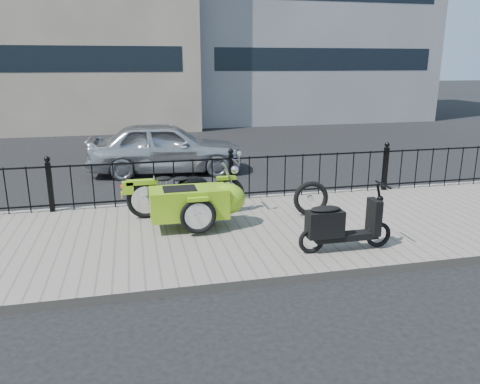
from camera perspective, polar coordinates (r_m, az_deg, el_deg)
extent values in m
plane|color=black|center=(8.57, 0.71, -4.11)|extent=(120.00, 120.00, 0.00)
cube|color=gray|center=(8.09, 1.56, -4.87)|extent=(30.00, 3.80, 0.12)
cube|color=gray|center=(9.89, -1.26, -1.04)|extent=(30.00, 0.10, 0.12)
cylinder|color=black|center=(9.53, -1.13, 4.09)|extent=(14.00, 0.04, 0.04)
cylinder|color=black|center=(9.70, -1.10, -0.25)|extent=(14.00, 0.04, 0.04)
cube|color=black|center=(9.55, -22.13, 0.55)|extent=(0.09, 0.09, 0.96)
sphere|color=black|center=(9.43, -22.46, 3.72)|extent=(0.11, 0.11, 0.11)
cube|color=black|center=(9.61, -1.11, 1.81)|extent=(0.09, 0.09, 0.96)
sphere|color=black|center=(9.50, -1.13, 4.98)|extent=(0.11, 0.11, 0.11)
cube|color=black|center=(10.87, 17.27, 2.72)|extent=(0.09, 0.09, 0.96)
sphere|color=black|center=(10.77, 17.51, 5.52)|extent=(0.11, 0.11, 0.11)
cube|color=black|center=(20.27, -25.49, 14.45)|extent=(12.50, 0.06, 1.00)
cube|color=black|center=(22.68, 10.53, 15.61)|extent=(10.50, 0.06, 1.00)
torus|color=black|center=(8.83, -1.65, -0.35)|extent=(0.69, 0.09, 0.69)
torus|color=black|center=(8.67, -11.42, -0.96)|extent=(0.69, 0.09, 0.69)
torus|color=black|center=(7.64, -5.11, -2.97)|extent=(0.60, 0.08, 0.60)
cube|color=gray|center=(8.71, -6.50, -0.53)|extent=(0.34, 0.22, 0.24)
cylinder|color=black|center=(8.73, -6.48, -0.97)|extent=(1.40, 0.04, 0.04)
ellipsoid|color=black|center=(8.66, -5.76, 1.04)|extent=(0.54, 0.29, 0.26)
cylinder|color=silver|center=(8.71, -0.52, 3.64)|extent=(0.03, 0.56, 0.03)
cylinder|color=silver|center=(8.76, -1.28, 1.62)|extent=(0.25, 0.04, 0.59)
sphere|color=silver|center=(8.74, -0.65, 2.74)|extent=(0.15, 0.15, 0.15)
cube|color=#7CB016|center=(8.74, -1.67, 1.73)|extent=(0.36, 0.12, 0.06)
cube|color=#7CB016|center=(8.58, -11.87, 1.20)|extent=(0.55, 0.16, 0.08)
ellipsoid|color=black|center=(8.61, -7.23, 1.60)|extent=(0.31, 0.22, 0.08)
ellipsoid|color=black|center=(8.58, -9.35, 1.61)|extent=(0.31, 0.22, 0.08)
sphere|color=red|center=(8.60, -14.18, 0.67)|extent=(0.07, 0.07, 0.07)
cube|color=gold|center=(8.74, -14.23, -0.32)|extent=(0.02, 0.14, 0.10)
cube|color=#7CB016|center=(7.96, -6.24, -1.29)|extent=(1.30, 0.62, 0.50)
ellipsoid|color=#7CB016|center=(8.05, -1.65, -0.82)|extent=(0.65, 0.60, 0.54)
cube|color=black|center=(7.88, -7.37, 0.24)|extent=(0.55, 0.43, 0.06)
cube|color=#7CB016|center=(7.55, -5.16, -0.88)|extent=(0.34, 0.11, 0.06)
torus|color=black|center=(7.53, 16.51, -4.98)|extent=(0.41, 0.07, 0.41)
torus|color=black|center=(7.08, 8.71, -5.84)|extent=(0.41, 0.07, 0.41)
cube|color=black|center=(7.28, 12.74, -5.30)|extent=(1.00, 0.22, 0.10)
cube|color=black|center=(7.07, 10.30, -3.84)|extent=(0.55, 0.26, 0.40)
ellipsoid|color=black|center=(6.99, 10.39, -2.07)|extent=(0.47, 0.23, 0.09)
cube|color=black|center=(7.39, 16.01, -2.92)|extent=(0.12, 0.30, 0.55)
cylinder|color=black|center=(7.34, 16.66, -0.66)|extent=(0.15, 0.04, 0.44)
cylinder|color=black|center=(7.31, 17.06, 0.86)|extent=(0.03, 0.44, 0.03)
torus|color=black|center=(8.74, 8.63, -0.79)|extent=(0.67, 0.16, 0.66)
imported|color=#B6B8BD|center=(12.67, -9.06, 5.40)|extent=(4.16, 1.91, 1.38)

